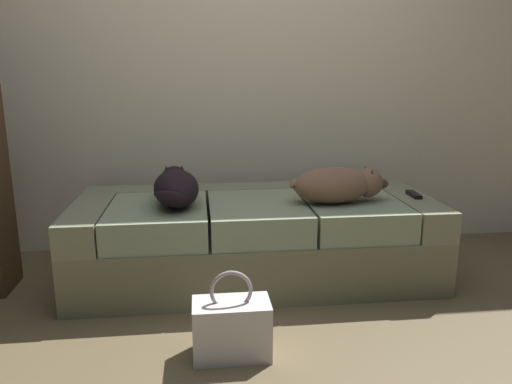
{
  "coord_description": "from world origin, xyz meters",
  "views": [
    {
      "loc": [
        -0.31,
        -1.72,
        1.15
      ],
      "look_at": [
        0.0,
        0.91,
        0.51
      ],
      "focal_mm": 34.65,
      "sensor_mm": 36.0,
      "label": 1
    }
  ],
  "objects_px": {
    "dog_dark": "(176,187)",
    "tv_remote": "(414,195)",
    "dog_tan": "(339,185)",
    "handbag": "(232,328)",
    "couch": "(255,238)"
  },
  "relations": [
    {
      "from": "dog_tan",
      "to": "handbag",
      "type": "height_order",
      "value": "dog_tan"
    },
    {
      "from": "dog_dark",
      "to": "tv_remote",
      "type": "height_order",
      "value": "dog_dark"
    },
    {
      "from": "handbag",
      "to": "tv_remote",
      "type": "bearing_deg",
      "value": 34.86
    },
    {
      "from": "tv_remote",
      "to": "handbag",
      "type": "xyz_separation_m",
      "value": [
        -1.11,
        -0.77,
        -0.35
      ]
    },
    {
      "from": "couch",
      "to": "tv_remote",
      "type": "relative_size",
      "value": 13.38
    },
    {
      "from": "couch",
      "to": "dog_tan",
      "type": "relative_size",
      "value": 3.45
    },
    {
      "from": "couch",
      "to": "handbag",
      "type": "bearing_deg",
      "value": -103.18
    },
    {
      "from": "dog_dark",
      "to": "handbag",
      "type": "height_order",
      "value": "dog_dark"
    },
    {
      "from": "dog_dark",
      "to": "dog_tan",
      "type": "height_order",
      "value": "dog_tan"
    },
    {
      "from": "couch",
      "to": "dog_dark",
      "type": "relative_size",
      "value": 3.57
    },
    {
      "from": "couch",
      "to": "dog_dark",
      "type": "height_order",
      "value": "dog_dark"
    },
    {
      "from": "dog_dark",
      "to": "couch",
      "type": "bearing_deg",
      "value": 9.21
    },
    {
      "from": "tv_remote",
      "to": "handbag",
      "type": "relative_size",
      "value": 0.4
    },
    {
      "from": "dog_tan",
      "to": "tv_remote",
      "type": "height_order",
      "value": "dog_tan"
    },
    {
      "from": "tv_remote",
      "to": "handbag",
      "type": "distance_m",
      "value": 1.39
    }
  ]
}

